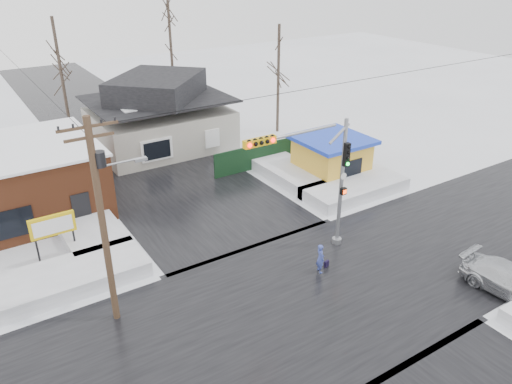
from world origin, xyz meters
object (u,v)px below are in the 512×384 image
utility_pole (103,213)px  kiosk (331,157)px  marquee_sign (53,227)px  pedestrian (320,259)px  traffic_signal (319,173)px

utility_pole → kiosk: 18.95m
kiosk → utility_pole: bearing=-159.6°
utility_pole → marquee_sign: 6.87m
utility_pole → pedestrian: bearing=-12.4°
utility_pole → kiosk: utility_pole is taller
utility_pole → kiosk: size_ratio=1.96×
marquee_sign → kiosk: 18.51m
marquee_sign → kiosk: kiosk is taller
kiosk → marquee_sign: bearing=-178.4°
marquee_sign → traffic_signal: bearing=-29.7°
kiosk → pedestrian: size_ratio=3.01×
utility_pole → marquee_sign: bearing=100.1°
traffic_signal → utility_pole: size_ratio=0.78×
pedestrian → kiosk: bearing=-29.3°
pedestrian → utility_pole: bearing=91.3°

